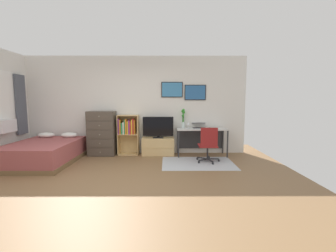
% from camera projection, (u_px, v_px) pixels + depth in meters
% --- Properties ---
extents(ground_plane, '(7.20, 7.20, 0.00)m').
position_uv_depth(ground_plane, '(119.00, 183.00, 4.20)').
color(ground_plane, brown).
extents(wall_back_with_posters, '(6.12, 0.09, 2.70)m').
position_uv_depth(wall_back_with_posters, '(136.00, 105.00, 6.46)').
color(wall_back_with_posters, silver).
rests_on(wall_back_with_posters, ground_plane).
extents(area_rug, '(1.70, 1.20, 0.01)m').
position_uv_depth(area_rug, '(198.00, 163.00, 5.52)').
color(area_rug, '#B2B7BC').
rests_on(area_rug, ground_plane).
extents(bed, '(1.44, 1.96, 0.63)m').
position_uv_depth(bed, '(44.00, 152.00, 5.55)').
color(bed, brown).
rests_on(bed, ground_plane).
extents(dresser, '(0.72, 0.46, 1.20)m').
position_uv_depth(dresser, '(102.00, 133.00, 6.27)').
color(dresser, '#4C4238').
rests_on(dresser, ground_plane).
extents(bookshelf, '(0.57, 0.30, 1.09)m').
position_uv_depth(bookshelf, '(128.00, 131.00, 6.32)').
color(bookshelf, tan).
rests_on(bookshelf, ground_plane).
extents(tv_stand, '(0.87, 0.41, 0.47)m').
position_uv_depth(tv_stand, '(158.00, 146.00, 6.33)').
color(tv_stand, tan).
rests_on(tv_stand, ground_plane).
extents(television, '(0.83, 0.16, 0.58)m').
position_uv_depth(television, '(158.00, 127.00, 6.25)').
color(television, black).
rests_on(television, tv_stand).
extents(desk, '(1.34, 0.55, 0.74)m').
position_uv_depth(desk, '(201.00, 133.00, 6.30)').
color(desk, silver).
rests_on(desk, ground_plane).
extents(office_chair, '(0.56, 0.58, 0.86)m').
position_uv_depth(office_chair, '(208.00, 144.00, 5.53)').
color(office_chair, '#232326').
rests_on(office_chair, ground_plane).
extents(laptop, '(0.37, 0.40, 0.16)m').
position_uv_depth(laptop, '(199.00, 126.00, 6.30)').
color(laptop, '#B7B7BC').
rests_on(laptop, desk).
extents(computer_mouse, '(0.06, 0.10, 0.03)m').
position_uv_depth(computer_mouse, '(210.00, 128.00, 6.16)').
color(computer_mouse, '#262628').
rests_on(computer_mouse, desk).
extents(bamboo_vase, '(0.11, 0.09, 0.52)m').
position_uv_depth(bamboo_vase, '(183.00, 118.00, 6.34)').
color(bamboo_vase, silver).
rests_on(bamboo_vase, desk).
extents(wine_glass, '(0.07, 0.07, 0.18)m').
position_uv_depth(wine_glass, '(188.00, 124.00, 6.16)').
color(wine_glass, silver).
rests_on(wine_glass, desk).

